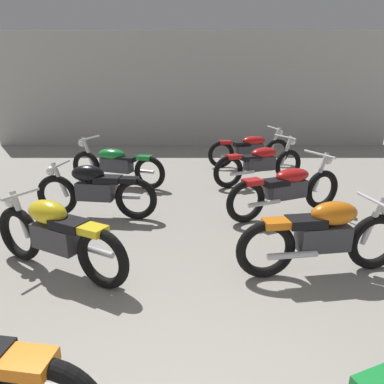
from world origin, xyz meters
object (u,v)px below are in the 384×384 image
Objects in this scene: motorcycle_left_row_1 at (57,235)px; motorcycle_right_row_2 at (288,188)px; motorcycle_right_row_1 at (324,236)px; motorcycle_right_row_4 at (251,149)px; motorcycle_left_row_2 at (95,189)px; motorcycle_left_row_3 at (117,164)px; motorcycle_right_row_3 at (261,163)px.

motorcycle_right_row_2 reaches higher than motorcycle_left_row_1.
motorcycle_left_row_1 and motorcycle_right_row_1 have the same top height.
motorcycle_right_row_2 is 0.95× the size of motorcycle_right_row_4.
motorcycle_right_row_2 reaches higher than motorcycle_right_row_1.
motorcycle_left_row_2 is at bearing -130.40° from motorcycle_right_row_4.
motorcycle_left_row_3 is at bearing -150.32° from motorcycle_right_row_4.
motorcycle_left_row_1 is at bearing 179.69° from motorcycle_right_row_1.
motorcycle_left_row_3 is 1.06× the size of motorcycle_right_row_1.
motorcycle_right_row_1 is at bearing -91.94° from motorcycle_right_row_2.
motorcycle_left_row_1 is 3.51m from motorcycle_right_row_2.
motorcycle_left_row_1 is at bearing -149.46° from motorcycle_right_row_2.
motorcycle_right_row_4 is at bearing 89.81° from motorcycle_right_row_1.
motorcycle_left_row_1 is 1.69m from motorcycle_left_row_2.
motorcycle_left_row_1 is 0.91× the size of motorcycle_left_row_2.
motorcycle_left_row_3 is 3.52m from motorcycle_right_row_2.
motorcycle_right_row_1 is at bearing -29.82° from motorcycle_left_row_2.
motorcycle_left_row_3 is 1.03× the size of motorcycle_right_row_3.
motorcycle_right_row_3 is (-0.03, 3.63, -0.01)m from motorcycle_right_row_1.
motorcycle_left_row_1 is 0.88× the size of motorcycle_right_row_2.
motorcycle_right_row_4 reaches higher than motorcycle_right_row_1.
motorcycle_right_row_2 reaches higher than motorcycle_left_row_2.
motorcycle_left_row_2 is at bearing -88.77° from motorcycle_left_row_3.
motorcycle_right_row_1 is at bearing -49.22° from motorcycle_left_row_3.
motorcycle_right_row_3 is 1.60m from motorcycle_right_row_4.
motorcycle_left_row_3 is 2.99m from motorcycle_right_row_3.
motorcycle_right_row_2 and motorcycle_right_row_3 have the same top height.
motorcycle_left_row_1 is 3.48m from motorcycle_left_row_3.
motorcycle_right_row_2 is at bearing -87.30° from motorcycle_right_row_3.
motorcycle_right_row_2 is (3.02, 1.78, -0.01)m from motorcycle_left_row_1.
motorcycle_right_row_1 is at bearing -89.60° from motorcycle_right_row_3.
motorcycle_left_row_2 is 0.92× the size of motorcycle_right_row_4.
motorcycle_left_row_3 and motorcycle_right_row_3 have the same top height.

